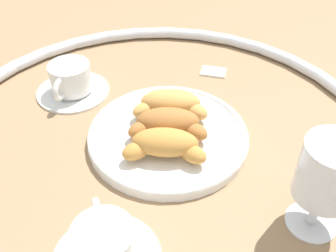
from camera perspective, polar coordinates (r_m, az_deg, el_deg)
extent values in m
plane|color=#997551|center=(0.65, -1.62, -2.73)|extent=(2.20, 2.20, 0.00)
torus|color=silver|center=(0.65, -1.64, -1.95)|extent=(0.76, 0.76, 0.02)
cylinder|color=white|center=(0.66, 0.00, -1.51)|extent=(0.26, 0.26, 0.01)
torus|color=white|center=(0.65, 0.00, -1.04)|extent=(0.26, 0.26, 0.01)
ellipsoid|color=#D6994C|center=(0.68, 0.36, 3.41)|extent=(0.10, 0.05, 0.04)
ellipsoid|color=#D6994C|center=(0.67, -3.31, 2.29)|extent=(0.05, 0.05, 0.03)
ellipsoid|color=#D6994C|center=(0.67, 3.95, 2.08)|extent=(0.05, 0.05, 0.03)
ellipsoid|color=#AD6B33|center=(0.64, 0.00, 0.72)|extent=(0.10, 0.05, 0.04)
ellipsoid|color=#AD6B33|center=(0.63, -3.87, -0.56)|extent=(0.05, 0.05, 0.03)
ellipsoid|color=#AD6B33|center=(0.63, 3.83, -0.65)|extent=(0.05, 0.05, 0.03)
ellipsoid|color=#CC893D|center=(0.60, -0.41, -2.33)|extent=(0.10, 0.05, 0.04)
ellipsoid|color=#CC893D|center=(0.60, -4.57, -3.53)|extent=(0.05, 0.05, 0.03)
ellipsoid|color=#CC893D|center=(0.59, 3.59, -3.96)|extent=(0.05, 0.05, 0.03)
cylinder|color=white|center=(0.50, -9.06, -16.24)|extent=(0.08, 0.08, 0.05)
cylinder|color=brown|center=(0.48, -9.34, -14.79)|extent=(0.07, 0.07, 0.01)
torus|color=white|center=(0.52, -9.93, -12.07)|extent=(0.02, 0.04, 0.04)
cylinder|color=white|center=(0.79, -13.33, 4.93)|extent=(0.14, 0.14, 0.01)
cylinder|color=white|center=(0.77, -13.67, 6.78)|extent=(0.08, 0.08, 0.05)
cylinder|color=#937A60|center=(0.76, -13.93, 8.16)|extent=(0.07, 0.07, 0.01)
torus|color=white|center=(0.74, -15.12, 5.03)|extent=(0.02, 0.04, 0.04)
cylinder|color=white|center=(0.58, 19.59, -12.65)|extent=(0.07, 0.07, 0.01)
cylinder|color=white|center=(0.56, 20.27, -10.78)|extent=(0.01, 0.01, 0.05)
cylinder|color=white|center=(0.51, 21.97, -5.98)|extent=(0.08, 0.08, 0.08)
cylinder|color=gold|center=(0.52, 21.85, -6.34)|extent=(0.07, 0.07, 0.07)
cube|color=white|center=(0.83, 6.47, 7.77)|extent=(0.06, 0.04, 0.01)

